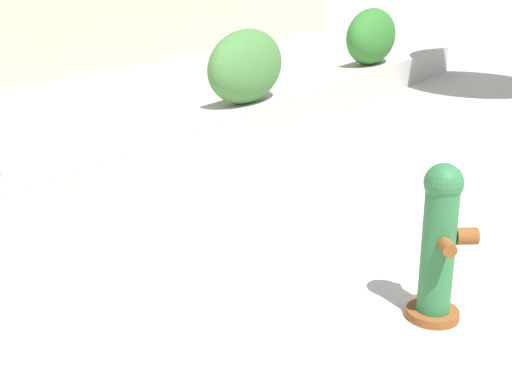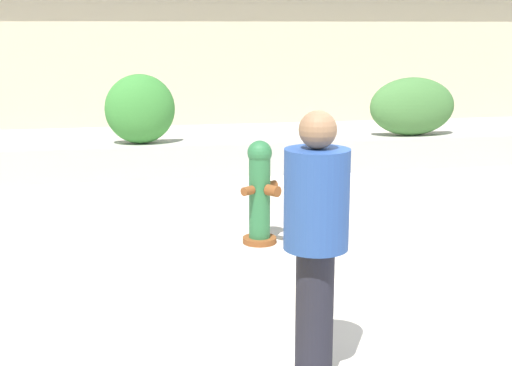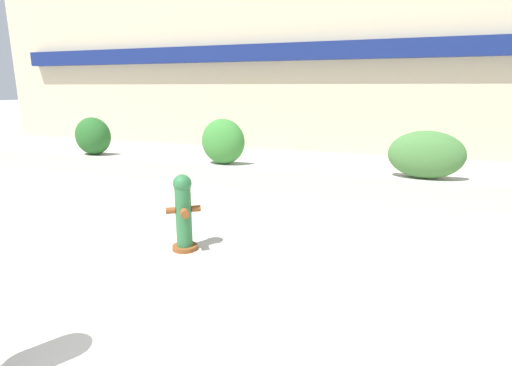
# 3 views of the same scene
# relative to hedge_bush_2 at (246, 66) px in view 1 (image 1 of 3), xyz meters

# --- Properties ---
(planter_wall_low) EXTENTS (18.00, 0.70, 0.50)m
(planter_wall_low) POSITION_rel_hedge_bush_2_xyz_m (-2.19, 0.00, -0.71)
(planter_wall_low) COLOR #B7B2A8
(planter_wall_low) RESTS_ON ground
(hedge_bush_2) EXTENTS (1.40, 0.62, 0.92)m
(hedge_bush_2) POSITION_rel_hedge_bush_2_xyz_m (0.00, 0.00, 0.00)
(hedge_bush_2) COLOR #427538
(hedge_bush_2) RESTS_ON planter_wall_low
(hedge_bush_3) EXTENTS (1.39, 0.65, 0.93)m
(hedge_bush_3) POSITION_rel_hedge_bush_2_xyz_m (3.79, 0.00, 0.00)
(hedge_bush_3) COLOR #2D6B28
(hedge_bush_3) RESTS_ON planter_wall_low
(fire_hydrant) EXTENTS (0.49, 0.49, 1.08)m
(fire_hydrant) POSITION_rel_hedge_bush_2_xyz_m (-3.19, -3.64, -0.41)
(fire_hydrant) COLOR brown
(fire_hydrant) RESTS_ON ground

